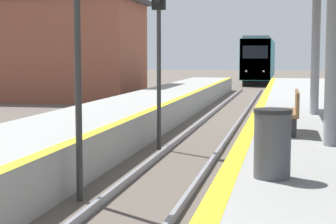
{
  "coord_description": "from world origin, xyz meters",
  "views": [
    {
      "loc": [
        2.41,
        -2.92,
        2.64
      ],
      "look_at": [
        -1.21,
        14.58,
        0.84
      ],
      "focal_mm": 60.0,
      "sensor_mm": 36.0,
      "label": 1
    }
  ],
  "objects": [
    {
      "name": "bench",
      "position": [
        2.57,
        9.48,
        1.45
      ],
      "size": [
        0.44,
        1.64,
        0.92
      ],
      "color": "brown",
      "rests_on": "platform_right"
    },
    {
      "name": "signal_near",
      "position": [
        -1.2,
        6.57,
        3.34
      ],
      "size": [
        0.36,
        0.31,
        4.8
      ],
      "color": "#2D2D2D",
      "rests_on": "ground"
    },
    {
      "name": "trash_bin",
      "position": [
        2.27,
        4.82,
        1.44
      ],
      "size": [
        0.53,
        0.53,
        0.95
      ],
      "color": "#4C4C51",
      "rests_on": "platform_right"
    },
    {
      "name": "station_building",
      "position": [
        -11.67,
        28.76,
        3.03
      ],
      "size": [
        11.64,
        6.37,
        6.03
      ],
      "color": "brown",
      "rests_on": "ground"
    },
    {
      "name": "signal_mid",
      "position": [
        -1.02,
        12.36,
        3.34
      ],
      "size": [
        0.36,
        0.31,
        4.8
      ],
      "color": "#2D2D2D",
      "rests_on": "ground"
    },
    {
      "name": "train",
      "position": [
        0.0,
        54.05,
        2.2
      ],
      "size": [
        2.61,
        18.99,
        4.33
      ],
      "color": "black",
      "rests_on": "ground"
    }
  ]
}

